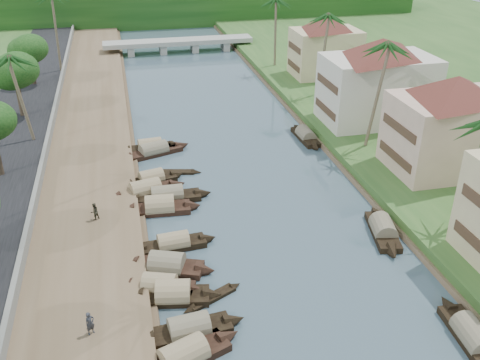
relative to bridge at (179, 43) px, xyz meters
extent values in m
plane|color=#3D525C|center=(0.00, -72.00, -1.72)|extent=(220.00, 220.00, 0.00)
cube|color=brown|center=(-16.00, -52.00, -1.32)|extent=(10.00, 180.00, 0.80)
cube|color=#2B5120|center=(19.00, -52.00, -1.12)|extent=(16.00, 180.00, 1.20)
cube|color=#65655E|center=(-20.20, -52.00, -0.37)|extent=(0.40, 180.00, 1.10)
cube|color=#0F350E|center=(0.00, 23.00, 2.28)|extent=(120.00, 4.00, 8.00)
cube|color=#0F350E|center=(0.00, 28.00, 2.28)|extent=(120.00, 4.00, 8.00)
cube|color=#0F350E|center=(0.00, 33.00, 2.28)|extent=(120.00, 4.00, 8.00)
cube|color=gray|center=(0.00, 0.00, 0.28)|extent=(28.00, 4.00, 0.80)
cube|color=gray|center=(-9.00, 0.00, -0.82)|extent=(1.20, 3.50, 1.80)
cube|color=gray|center=(-3.00, 0.00, -0.82)|extent=(1.20, 3.50, 1.80)
cube|color=gray|center=(3.00, 0.00, -0.82)|extent=(1.20, 3.50, 1.80)
cube|color=gray|center=(9.00, 0.00, -0.82)|extent=(1.20, 3.50, 1.80)
cube|color=#452F20|center=(12.95, -74.00, 1.48)|extent=(0.10, 6.40, 0.90)
cube|color=beige|center=(20.00, -58.00, 3.23)|extent=(11.00, 8.00, 7.50)
pyramid|color=#5F2A21|center=(20.00, -58.00, 8.08)|extent=(14.11, 14.11, 2.20)
cube|color=#452F20|center=(14.45, -58.00, 1.35)|extent=(0.10, 6.40, 0.90)
cube|color=#452F20|center=(14.45, -58.00, 4.35)|extent=(0.10, 6.40, 0.90)
cube|color=beige|center=(19.00, -44.00, 3.48)|extent=(13.00, 8.00, 8.00)
pyramid|color=#5F2A21|center=(19.00, -44.00, 8.58)|extent=(15.59, 15.59, 2.20)
cube|color=#452F20|center=(12.45, -44.00, 1.48)|extent=(0.10, 6.40, 0.90)
cube|color=#452F20|center=(12.45, -44.00, 4.68)|extent=(0.10, 6.40, 0.90)
cube|color=beige|center=(20.00, -24.00, 2.98)|extent=(10.00, 7.00, 7.00)
pyramid|color=#5F2A21|center=(20.00, -24.00, 7.58)|extent=(12.62, 12.62, 2.20)
cube|color=#452F20|center=(14.95, -24.00, 1.23)|extent=(0.10, 5.60, 0.90)
cube|color=#452F20|center=(14.95, -24.00, 4.03)|extent=(0.10, 5.60, 0.90)
cube|color=black|center=(-9.34, -76.98, -1.52)|extent=(6.30, 3.95, 0.70)
cone|color=black|center=(-6.22, -75.76, -1.44)|extent=(2.23, 2.21, 1.89)
cylinder|color=#998561|center=(-9.34, -76.98, -1.14)|extent=(5.00, 3.50, 1.96)
cube|color=black|center=(-8.67, -74.70, -1.52)|extent=(5.82, 2.37, 0.70)
cone|color=black|center=(-5.54, -74.38, -1.44)|extent=(1.78, 1.78, 1.81)
cone|color=black|center=(-11.80, -75.02, -1.44)|extent=(1.78, 1.78, 1.81)
cylinder|color=#726A55|center=(-8.67, -74.70, -1.14)|extent=(4.49, 2.31, 1.88)
cube|color=black|center=(-10.16, -69.76, -1.52)|extent=(5.40, 3.36, 0.70)
cone|color=black|center=(-7.49, -70.72, -1.44)|extent=(1.92, 1.97, 1.72)
cone|color=black|center=(-12.84, -68.80, -1.44)|extent=(1.92, 1.97, 1.72)
cylinder|color=#998561|center=(-10.16, -69.76, -1.14)|extent=(4.29, 3.02, 1.80)
cube|color=black|center=(-9.29, -70.94, -1.52)|extent=(5.45, 2.91, 0.70)
cone|color=black|center=(-6.47, -71.47, -1.44)|extent=(1.83, 2.05, 1.96)
cone|color=black|center=(-12.11, -70.41, -1.44)|extent=(1.83, 2.05, 1.96)
cylinder|color=#998561|center=(-9.29, -70.94, -1.14)|extent=(4.26, 2.77, 2.07)
cube|color=black|center=(-9.37, -67.37, -1.52)|extent=(5.92, 3.87, 0.70)
cone|color=black|center=(-6.48, -68.49, -1.44)|extent=(2.17, 2.26, 1.97)
cone|color=black|center=(-12.26, -66.26, -1.44)|extent=(2.17, 2.26, 1.97)
cylinder|color=#726A55|center=(-9.37, -67.37, -1.14)|extent=(4.72, 3.47, 2.08)
cube|color=black|center=(-8.53, -64.45, -1.52)|extent=(5.47, 2.13, 0.70)
cone|color=black|center=(-5.56, -64.20, -1.44)|extent=(1.66, 1.64, 1.69)
cone|color=black|center=(-11.49, -64.70, -1.44)|extent=(1.66, 1.64, 1.69)
cylinder|color=#998561|center=(-8.53, -64.45, -1.14)|extent=(4.22, 2.09, 1.75)
cube|color=black|center=(-9.07, -58.30, -1.52)|extent=(5.71, 2.49, 0.70)
cone|color=black|center=(-5.98, -58.54, -1.44)|extent=(1.77, 1.99, 2.04)
cone|color=black|center=(-12.15, -58.07, -1.44)|extent=(1.77, 1.99, 2.04)
cylinder|color=#998561|center=(-9.07, -58.30, -1.14)|extent=(4.40, 2.47, 2.16)
cube|color=black|center=(-8.17, -56.36, -1.52)|extent=(6.33, 1.91, 0.70)
cone|color=black|center=(-4.66, -56.37, -1.44)|extent=(1.81, 1.70, 1.90)
cone|color=black|center=(-11.68, -56.35, -1.44)|extent=(1.81, 1.70, 1.90)
cylinder|color=#726A55|center=(-8.17, -56.36, -1.14)|extent=(4.84, 1.98, 1.96)
cube|color=black|center=(-10.13, -54.83, -1.52)|extent=(6.35, 3.40, 0.70)
cone|color=black|center=(-6.87, -54.01, -1.44)|extent=(2.13, 2.16, 1.98)
cone|color=black|center=(-13.39, -55.65, -1.44)|extent=(2.13, 2.16, 1.98)
cylinder|color=#998561|center=(-10.13, -54.83, -1.14)|extent=(4.99, 3.13, 2.06)
cube|color=black|center=(-9.36, -52.45, -1.52)|extent=(5.28, 2.88, 0.70)
cone|color=black|center=(-6.66, -51.77, -1.44)|extent=(1.79, 1.85, 1.71)
cone|color=black|center=(-12.07, -53.12, -1.44)|extent=(1.79, 1.85, 1.71)
cylinder|color=#998561|center=(-9.36, -52.45, -1.14)|extent=(4.15, 2.66, 1.79)
cube|color=black|center=(-8.56, -45.56, -1.52)|extent=(6.72, 3.78, 0.70)
cone|color=black|center=(-5.15, -44.41, -1.44)|extent=(2.25, 2.12, 1.83)
cone|color=black|center=(-11.97, -46.71, -1.44)|extent=(2.25, 2.12, 1.83)
cylinder|color=#726A55|center=(-8.56, -45.56, -1.14)|extent=(5.29, 3.36, 1.87)
cube|color=black|center=(-8.88, -44.37, -1.52)|extent=(5.67, 2.22, 0.70)
cone|color=black|center=(-5.81, -44.13, -1.44)|extent=(1.72, 1.74, 1.80)
cone|color=black|center=(-11.95, -44.60, -1.44)|extent=(1.72, 1.74, 1.80)
cylinder|color=#998561|center=(-8.88, -44.37, -1.14)|extent=(4.37, 2.19, 1.88)
cube|color=black|center=(9.20, -79.56, -1.52)|extent=(2.23, 6.31, 0.70)
cone|color=black|center=(9.46, -76.13, -1.44)|extent=(1.71, 1.87, 1.78)
cylinder|color=#726A55|center=(9.20, -79.56, -1.14)|extent=(2.19, 4.86, 1.83)
cube|color=black|center=(9.34, -66.45, -1.52)|extent=(3.07, 6.16, 0.70)
cone|color=black|center=(10.03, -63.25, -1.44)|extent=(2.00, 2.01, 1.88)
cone|color=black|center=(8.66, -69.66, -1.44)|extent=(2.00, 2.01, 1.88)
cylinder|color=#726A55|center=(9.34, -66.45, -1.14)|extent=(2.85, 4.82, 1.95)
cube|color=black|center=(9.68, -45.20, -1.52)|extent=(1.93, 5.88, 0.70)
cone|color=black|center=(9.53, -41.97, -1.44)|extent=(1.57, 1.72, 1.69)
cone|color=black|center=(9.83, -48.43, -1.44)|extent=(1.57, 1.72, 1.69)
cylinder|color=#726A55|center=(9.68, -45.20, -1.14)|extent=(1.93, 4.52, 1.73)
cube|color=black|center=(-6.53, -71.50, -1.62)|extent=(3.74, 2.45, 0.35)
cone|color=black|center=(-4.64, -70.54, -1.62)|extent=(1.22, 1.17, 0.84)
cone|color=black|center=(-8.42, -72.46, -1.62)|extent=(1.22, 1.17, 0.84)
cube|color=black|center=(-6.85, -50.71, -1.62)|extent=(4.32, 1.80, 0.35)
cone|color=black|center=(-4.54, -51.25, -1.62)|extent=(1.22, 1.07, 0.85)
cone|color=black|center=(-9.17, -50.16, -1.62)|extent=(1.22, 1.07, 0.85)
cylinder|color=brown|center=(16.00, -67.77, 4.09)|extent=(0.94, 0.36, 9.23)
cylinder|color=brown|center=(15.00, -51.03, 5.24)|extent=(1.85, 0.36, 11.47)
sphere|color=#184416|center=(15.00, -51.03, 10.77)|extent=(3.20, 3.20, 3.20)
cylinder|color=brown|center=(16.00, -32.79, 5.05)|extent=(1.18, 0.36, 11.14)
sphere|color=#184416|center=(16.00, -32.79, 10.39)|extent=(3.20, 3.20, 3.20)
cylinder|color=brown|center=(-22.00, -41.37, 4.53)|extent=(1.43, 0.36, 9.69)
sphere|color=#184416|center=(-22.00, -41.37, 9.19)|extent=(3.20, 3.20, 3.20)
cylinder|color=brown|center=(14.00, -16.90, 4.85)|extent=(0.46, 0.36, 10.75)
sphere|color=#184416|center=(14.00, -16.90, 10.01)|extent=(3.20, 3.20, 3.20)
cylinder|color=brown|center=(-20.50, -12.99, 5.64)|extent=(0.67, 0.36, 11.92)
cylinder|color=#4F3D2D|center=(-24.00, -32.77, 1.60)|extent=(0.60, 0.60, 3.93)
ellipsoid|color=#0F350E|center=(-24.00, -32.77, 5.36)|extent=(5.28, 5.28, 4.34)
cylinder|color=#4F3D2D|center=(-24.00, -19.28, 1.38)|extent=(0.60, 0.60, 3.49)
ellipsoid|color=#0F350E|center=(-24.00, -19.28, 4.72)|extent=(4.99, 4.99, 4.10)
cylinder|color=#4F3D2D|center=(24.00, -42.72, 1.28)|extent=(0.60, 0.60, 3.69)
ellipsoid|color=#0F350E|center=(24.00, -42.72, 4.81)|extent=(4.10, 4.10, 3.37)
imported|color=#2B2D34|center=(-14.92, -74.00, -0.08)|extent=(0.74, 0.68, 1.69)
imported|color=#312F22|center=(-14.82, -59.69, -0.13)|extent=(0.98, 0.96, 1.59)
camera|label=1|loc=(-11.38, -101.50, 23.93)|focal=40.00mm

